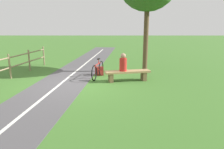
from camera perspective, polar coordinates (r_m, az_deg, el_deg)
name	(u,v)px	position (r m, az deg, el deg)	size (l,w,h in m)	color
ground_plane	(75,83)	(8.51, -10.26, -2.47)	(80.00, 80.00, 0.00)	#3D6B28
bench	(128,74)	(8.69, 4.37, 0.22)	(1.98, 0.78, 0.45)	#A88456
person_seated	(123,63)	(8.55, 3.12, 3.21)	(0.36, 0.36, 0.75)	#B2231E
bicycle	(98,70)	(9.22, -3.98, 1.29)	(0.44, 1.68, 0.87)	black
backpack	(99,71)	(9.72, -3.57, 0.94)	(0.42, 0.38, 0.40)	maroon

